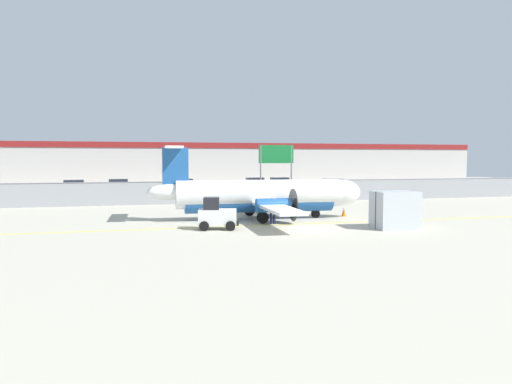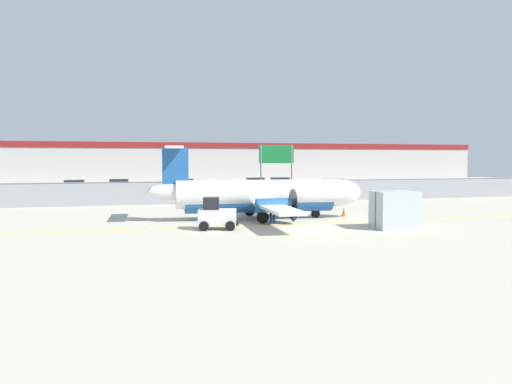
# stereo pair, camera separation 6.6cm
# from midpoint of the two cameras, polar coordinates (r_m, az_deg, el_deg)

# --- Properties ---
(ground_plane) EXTENTS (140.00, 140.00, 0.01)m
(ground_plane) POSITION_cam_midpoint_polar(r_m,az_deg,el_deg) (31.47, 3.83, -3.70)
(ground_plane) COLOR #B2AD99
(perimeter_fence) EXTENTS (98.00, 0.10, 2.10)m
(perimeter_fence) POSITION_cam_midpoint_polar(r_m,az_deg,el_deg) (46.73, -2.48, 0.11)
(perimeter_fence) COLOR gray
(perimeter_fence) RESTS_ON ground
(parking_lot_strip) EXTENTS (98.00, 17.00, 0.12)m
(parking_lot_strip) POSITION_cam_midpoint_polar(r_m,az_deg,el_deg) (58.06, -4.93, -0.23)
(parking_lot_strip) COLOR #38383A
(parking_lot_strip) RESTS_ON ground
(background_building) EXTENTS (91.00, 8.10, 6.50)m
(background_building) POSITION_cam_midpoint_polar(r_m,az_deg,el_deg) (76.20, -7.36, 3.11)
(background_building) COLOR #BCB7B2
(background_building) RESTS_ON ground
(commuter_airplane) EXTENTS (14.87, 16.06, 4.92)m
(commuter_airplane) POSITION_cam_midpoint_polar(r_m,az_deg,el_deg) (33.99, 0.82, -0.43)
(commuter_airplane) COLOR white
(commuter_airplane) RESTS_ON ground
(baggage_tug) EXTENTS (2.51, 1.78, 1.88)m
(baggage_tug) POSITION_cam_midpoint_polar(r_m,az_deg,el_deg) (29.12, -4.59, -2.62)
(baggage_tug) COLOR silver
(baggage_tug) RESTS_ON ground
(ground_crew_worker) EXTENTS (0.54, 0.35, 1.70)m
(ground_crew_worker) POSITION_cam_midpoint_polar(r_m,az_deg,el_deg) (31.58, 1.86, -1.94)
(ground_crew_worker) COLOR #191E4C
(ground_crew_worker) RESTS_ON ground
(cargo_container) EXTENTS (2.53, 2.16, 2.20)m
(cargo_container) POSITION_cam_midpoint_polar(r_m,az_deg,el_deg) (30.60, 15.50, -1.98)
(cargo_container) COLOR #B7BCC1
(cargo_container) RESTS_ON ground
(traffic_cone_near_left) EXTENTS (0.36, 0.36, 0.64)m
(traffic_cone_near_left) POSITION_cam_midpoint_polar(r_m,az_deg,el_deg) (36.38, 9.95, -2.25)
(traffic_cone_near_left) COLOR orange
(traffic_cone_near_left) RESTS_ON ground
(traffic_cone_near_right) EXTENTS (0.36, 0.36, 0.64)m
(traffic_cone_near_right) POSITION_cam_midpoint_polar(r_m,az_deg,el_deg) (35.27, -6.37, -2.41)
(traffic_cone_near_right) COLOR orange
(traffic_cone_near_right) RESTS_ON ground
(parked_car_0) EXTENTS (4.27, 2.15, 1.58)m
(parked_car_0) POSITION_cam_midpoint_polar(r_m,az_deg,el_deg) (61.73, -20.01, 0.57)
(parked_car_0) COLOR red
(parked_car_0) RESTS_ON parking_lot_strip
(parked_car_1) EXTENTS (4.24, 2.08, 1.58)m
(parked_car_1) POSITION_cam_midpoint_polar(r_m,az_deg,el_deg) (62.92, -15.56, 0.71)
(parked_car_1) COLOR red
(parked_car_1) RESTS_ON parking_lot_strip
(parked_car_2) EXTENTS (4.32, 2.25, 1.58)m
(parked_car_2) POSITION_cam_midpoint_polar(r_m,az_deg,el_deg) (54.08, -9.78, 0.32)
(parked_car_2) COLOR silver
(parked_car_2) RESTS_ON parking_lot_strip
(parked_car_3) EXTENTS (4.25, 2.11, 1.58)m
(parked_car_3) POSITION_cam_midpoint_polar(r_m,az_deg,el_deg) (61.76, -8.46, 0.76)
(parked_car_3) COLOR gray
(parked_car_3) RESTS_ON parking_lot_strip
(parked_car_4) EXTENTS (4.27, 2.15, 1.58)m
(parked_car_4) POSITION_cam_midpoint_polar(r_m,az_deg,el_deg) (52.09, -1.60, 0.24)
(parked_car_4) COLOR #19662D
(parked_car_4) RESTS_ON parking_lot_strip
(parked_car_5) EXTENTS (4.27, 2.15, 1.58)m
(parked_car_5) POSITION_cam_midpoint_polar(r_m,az_deg,el_deg) (65.37, -0.25, 0.96)
(parked_car_5) COLOR #19662D
(parked_car_5) RESTS_ON parking_lot_strip
(parked_car_6) EXTENTS (4.22, 2.04, 1.58)m
(parked_car_6) POSITION_cam_midpoint_polar(r_m,az_deg,el_deg) (66.17, 2.77, 0.99)
(parked_car_6) COLOR slate
(parked_car_6) RESTS_ON parking_lot_strip
(parked_car_7) EXTENTS (4.36, 2.35, 1.58)m
(parked_car_7) POSITION_cam_midpoint_polar(r_m,az_deg,el_deg) (61.88, 8.89, 0.76)
(parked_car_7) COLOR red
(parked_car_7) RESTS_ON parking_lot_strip
(highway_sign) EXTENTS (3.60, 0.14, 5.50)m
(highway_sign) POSITION_cam_midpoint_polar(r_m,az_deg,el_deg) (49.77, 2.28, 3.82)
(highway_sign) COLOR slate
(highway_sign) RESTS_ON ground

